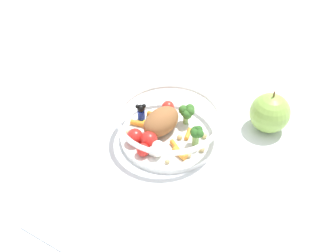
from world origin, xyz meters
TOP-DOWN VIEW (x-y plane):
  - ground_plane at (0.00, 0.00)m, footprint 2.40×2.40m
  - food_container at (0.01, 0.01)m, footprint 0.21×0.21m
  - loose_apple at (-0.18, -0.10)m, footprint 0.08×0.08m
  - folded_napkin at (0.08, 0.23)m, footprint 0.13×0.16m

SIDE VIEW (x-z plane):
  - ground_plane at x=0.00m, z-range 0.00..0.00m
  - folded_napkin at x=0.08m, z-range 0.00..0.01m
  - food_container at x=0.01m, z-range 0.00..0.06m
  - loose_apple at x=-0.18m, z-range -0.01..0.09m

